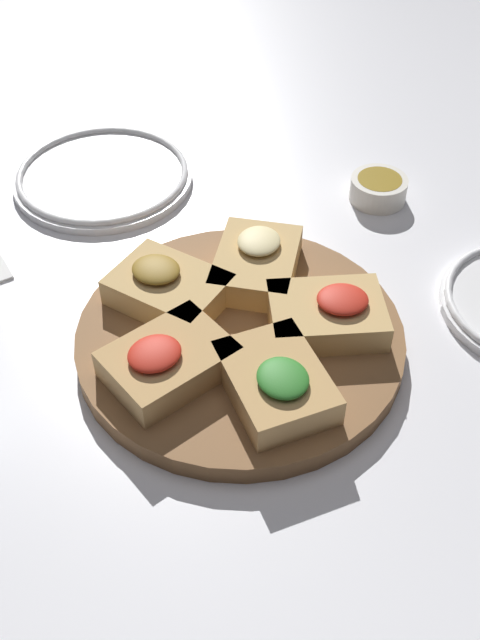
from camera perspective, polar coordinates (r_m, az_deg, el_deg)
ground_plane at (r=0.73m, az=0.00°, el=-1.97°), size 3.00×3.00×0.00m
serving_board at (r=0.73m, az=0.00°, el=-1.40°), size 0.32×0.32×0.02m
focaccia_slice_0 at (r=0.72m, az=6.71°, el=0.46°), size 0.12×0.13×0.04m
focaccia_slice_1 at (r=0.77m, az=1.26°, el=4.41°), size 0.13×0.13×0.04m
focaccia_slice_2 at (r=0.74m, az=-5.54°, el=2.47°), size 0.13×0.12×0.04m
focaccia_slice_3 at (r=0.67m, az=-5.54°, el=-3.10°), size 0.09×0.11×0.04m
focaccia_slice_4 at (r=0.66m, az=2.77°, el=-4.70°), size 0.12×0.10×0.04m
plate_left at (r=0.96m, az=-10.39°, el=10.75°), size 0.22×0.22×0.02m
dipping_bowl at (r=0.93m, az=10.50°, el=9.84°), size 0.07×0.07×0.03m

